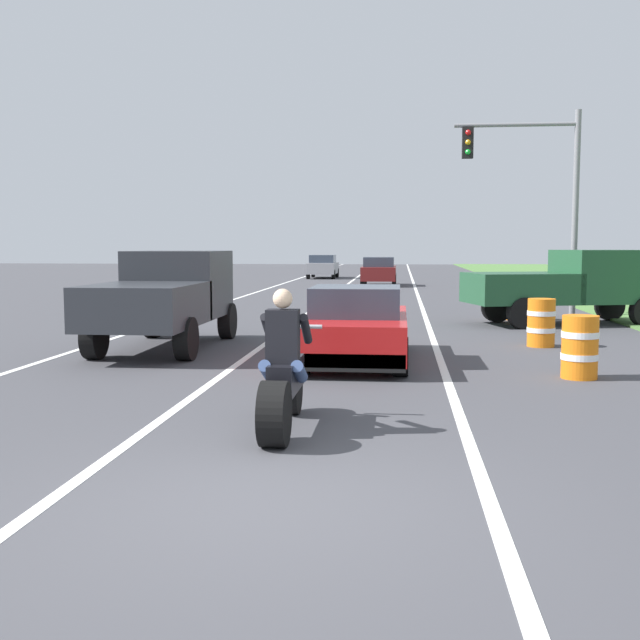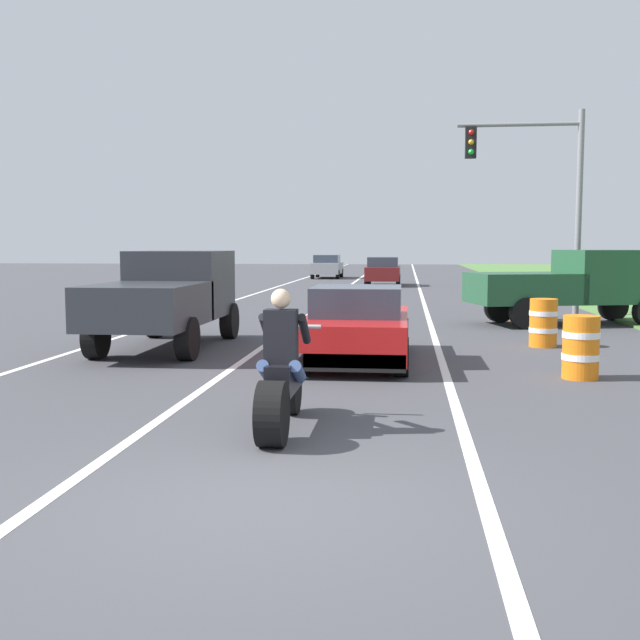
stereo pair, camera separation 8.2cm
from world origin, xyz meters
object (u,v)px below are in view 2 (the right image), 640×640
at_px(motorcycle_with_rider, 281,380).
at_px(pickup_truck_left_lane_dark_grey, 168,294).
at_px(construction_barrel_nearest, 581,347).
at_px(construction_barrel_far, 519,302).
at_px(distant_car_further_ahead, 327,266).
at_px(traffic_light_mast_near, 542,182).
at_px(pickup_truck_right_shoulder_dark_green, 571,283).
at_px(construction_barrel_mid, 543,323).
at_px(distant_car_far_ahead, 383,271).
at_px(sports_car_red, 357,327).

distance_m(motorcycle_with_rider, pickup_truck_left_lane_dark_grey, 7.60).
bearing_deg(motorcycle_with_rider, construction_barrel_nearest, 43.89).
xyz_separation_m(construction_barrel_far, distant_car_further_ahead, (-8.25, 27.09, 0.27)).
bearing_deg(traffic_light_mast_near, pickup_truck_left_lane_dark_grey, -137.64).
distance_m(pickup_truck_left_lane_dark_grey, pickup_truck_right_shoulder_dark_green, 10.81).
xyz_separation_m(construction_barrel_mid, distant_car_far_ahead, (-4.04, 23.95, 0.27)).
bearing_deg(construction_barrel_nearest, motorcycle_with_rider, -136.11).
bearing_deg(motorcycle_with_rider, construction_barrel_far, 71.42).
height_order(sports_car_red, construction_barrel_mid, sports_car_red).
bearing_deg(construction_barrel_far, motorcycle_with_rider, -108.58).
height_order(motorcycle_with_rider, construction_barrel_far, motorcycle_with_rider).
bearing_deg(motorcycle_with_rider, distant_car_further_ahead, 95.19).
xyz_separation_m(pickup_truck_left_lane_dark_grey, pickup_truck_right_shoulder_dark_green, (9.18, 5.72, 0.00)).
distance_m(sports_car_red, distant_car_further_ahead, 35.53).
bearing_deg(pickup_truck_left_lane_dark_grey, traffic_light_mast_near, 42.36).
height_order(pickup_truck_left_lane_dark_grey, construction_barrel_mid, pickup_truck_left_lane_dark_grey).
distance_m(pickup_truck_left_lane_dark_grey, distant_car_further_ahead, 33.89).
height_order(distant_car_far_ahead, distant_car_further_ahead, same).
bearing_deg(construction_barrel_nearest, pickup_truck_right_shoulder_dark_green, 79.38).
distance_m(motorcycle_with_rider, distant_car_far_ahead, 31.75).
bearing_deg(distant_car_further_ahead, construction_barrel_mid, -76.46).
xyz_separation_m(motorcycle_with_rider, construction_barrel_far, (4.55, 13.55, -0.09)).
relative_size(motorcycle_with_rider, sports_car_red, 0.51).
height_order(pickup_truck_left_lane_dark_grey, traffic_light_mast_near, traffic_light_mast_near).
height_order(motorcycle_with_rider, sports_car_red, motorcycle_with_rider).
height_order(motorcycle_with_rider, pickup_truck_right_shoulder_dark_green, pickup_truck_right_shoulder_dark_green).
relative_size(construction_barrel_nearest, construction_barrel_mid, 1.00).
xyz_separation_m(pickup_truck_right_shoulder_dark_green, construction_barrel_mid, (-1.50, -4.67, -0.60)).
relative_size(pickup_truck_right_shoulder_dark_green, distant_car_far_ahead, 1.29).
distance_m(pickup_truck_right_shoulder_dark_green, distant_car_far_ahead, 20.06).
distance_m(construction_barrel_nearest, distant_car_far_ahead, 28.07).
height_order(pickup_truck_left_lane_dark_grey, distant_car_far_ahead, pickup_truck_left_lane_dark_grey).
bearing_deg(distant_car_further_ahead, construction_barrel_far, -73.07).
bearing_deg(construction_barrel_nearest, distant_car_further_ahead, 102.03).
bearing_deg(construction_barrel_mid, motorcycle_with_rider, -118.37).
relative_size(traffic_light_mast_near, construction_barrel_far, 6.00).
height_order(pickup_truck_left_lane_dark_grey, distant_car_further_ahead, pickup_truck_left_lane_dark_grey).
bearing_deg(construction_barrel_nearest, construction_barrel_far, 87.42).
bearing_deg(construction_barrel_far, construction_barrel_mid, -93.39).
bearing_deg(motorcycle_with_rider, pickup_truck_left_lane_dark_grey, 117.12).
distance_m(motorcycle_with_rider, sports_car_red, 5.39).
distance_m(pickup_truck_left_lane_dark_grey, distant_car_far_ahead, 25.26).
xyz_separation_m(traffic_light_mast_near, distant_car_far_ahead, (-5.13, 17.01, -3.16)).
bearing_deg(pickup_truck_left_lane_dark_grey, distant_car_far_ahead, 81.74).
relative_size(sports_car_red, construction_barrel_nearest, 4.30).
xyz_separation_m(motorcycle_with_rider, pickup_truck_left_lane_dark_grey, (-3.46, 6.75, 0.51)).
relative_size(motorcycle_with_rider, construction_barrel_mid, 2.21).
bearing_deg(construction_barrel_mid, traffic_light_mast_near, 81.10).
bearing_deg(distant_car_far_ahead, construction_barrel_mid, -80.42).
relative_size(sports_car_red, pickup_truck_right_shoulder_dark_green, 0.84).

